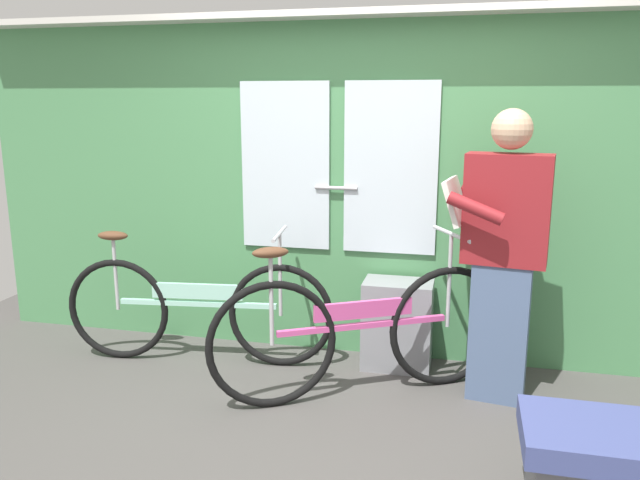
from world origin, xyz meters
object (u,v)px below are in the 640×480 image
Objects in this scene: bicycle_near_door at (197,309)px; trash_bin_by_wall at (397,324)px; bicycle_leaning_behind at (362,332)px; passenger_reading_newspaper at (502,252)px; bench_seat_corner at (610,477)px.

trash_bin_by_wall is at bearing 3.02° from bicycle_near_door.
bicycle_leaning_behind is at bearing -109.18° from trash_bin_by_wall.
bicycle_leaning_behind is 0.91m from passenger_reading_newspaper.
bicycle_leaning_behind reaches higher than bench_seat_corner.
passenger_reading_newspaper reaches higher than bench_seat_corner.
bench_seat_corner is (1.16, -0.95, -0.15)m from bicycle_leaning_behind.
passenger_reading_newspaper is at bearing -17.92° from bicycle_leaning_behind.
trash_bin_by_wall is at bearing 41.83° from bicycle_leaning_behind.
bicycle_leaning_behind is 2.30× the size of bench_seat_corner.
bicycle_near_door is at bearing 139.56° from bicycle_leaning_behind.
bicycle_near_door is at bearing 152.74° from bench_seat_corner.
passenger_reading_newspaper reaches higher than trash_bin_by_wall.
bicycle_near_door is 1.96m from passenger_reading_newspaper.
bench_seat_corner is (0.40, -1.10, -0.64)m from passenger_reading_newspaper.
bicycle_near_door is 2.53× the size of bench_seat_corner.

